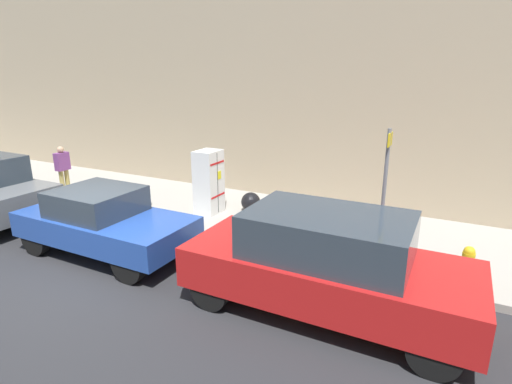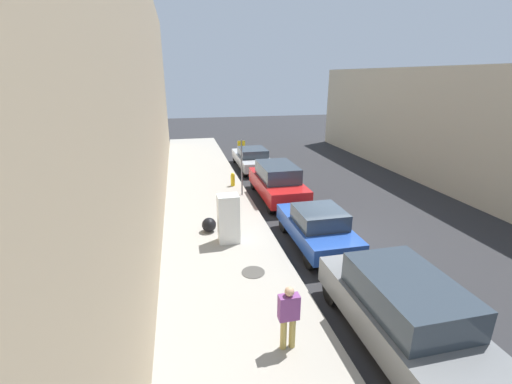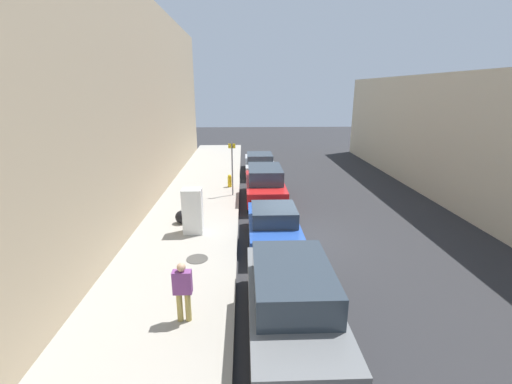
{
  "view_description": "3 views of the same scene",
  "coord_description": "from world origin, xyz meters",
  "px_view_note": "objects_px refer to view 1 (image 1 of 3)",
  "views": [
    {
      "loc": [
        4.97,
        6.49,
        3.83
      ],
      "look_at": [
        -2.59,
        2.6,
        1.34
      ],
      "focal_mm": 28.0,
      "sensor_mm": 36.0,
      "label": 1
    },
    {
      "loc": [
        -5.29,
        -10.44,
        5.78
      ],
      "look_at": [
        -2.31,
        2.81,
        1.13
      ],
      "focal_mm": 24.0,
      "sensor_mm": 36.0,
      "label": 2
    },
    {
      "loc": [
        -1.86,
        -11.78,
        5.47
      ],
      "look_at": [
        -1.36,
        1.83,
        1.36
      ],
      "focal_mm": 24.0,
      "sensor_mm": 36.0,
      "label": 3
    }
  ],
  "objects_px": {
    "discarded_refrigerator": "(209,182)",
    "parked_hatchback_blue": "(104,221)",
    "street_sign_post": "(384,195)",
    "parked_suv_red": "(326,263)",
    "trash_bag": "(251,202)",
    "pedestrian_walking_far": "(63,167)",
    "fire_hydrant": "(467,264)"
  },
  "relations": [
    {
      "from": "discarded_refrigerator",
      "to": "parked_hatchback_blue",
      "type": "relative_size",
      "value": 0.44
    },
    {
      "from": "street_sign_post",
      "to": "parked_suv_red",
      "type": "relative_size",
      "value": 0.59
    },
    {
      "from": "trash_bag",
      "to": "parked_hatchback_blue",
      "type": "relative_size",
      "value": 0.14
    },
    {
      "from": "street_sign_post",
      "to": "pedestrian_walking_far",
      "type": "xyz_separation_m",
      "value": [
        -0.86,
        -10.11,
        -0.68
      ]
    },
    {
      "from": "discarded_refrigerator",
      "to": "fire_hydrant",
      "type": "xyz_separation_m",
      "value": [
        1.15,
        6.39,
        -0.5
      ]
    },
    {
      "from": "discarded_refrigerator",
      "to": "parked_suv_red",
      "type": "distance_m",
      "value": 5.25
    },
    {
      "from": "discarded_refrigerator",
      "to": "trash_bag",
      "type": "height_order",
      "value": "discarded_refrigerator"
    },
    {
      "from": "trash_bag",
      "to": "parked_hatchback_blue",
      "type": "height_order",
      "value": "parked_hatchback_blue"
    },
    {
      "from": "street_sign_post",
      "to": "fire_hydrant",
      "type": "xyz_separation_m",
      "value": [
        -0.22,
        1.54,
        -1.17
      ]
    },
    {
      "from": "trash_bag",
      "to": "fire_hydrant",
      "type": "bearing_deg",
      "value": 71.95
    },
    {
      "from": "fire_hydrant",
      "to": "discarded_refrigerator",
      "type": "bearing_deg",
      "value": -100.19
    },
    {
      "from": "discarded_refrigerator",
      "to": "street_sign_post",
      "type": "height_order",
      "value": "street_sign_post"
    },
    {
      "from": "fire_hydrant",
      "to": "parked_suv_red",
      "type": "xyz_separation_m",
      "value": [
        1.86,
        -2.09,
        0.38
      ]
    },
    {
      "from": "trash_bag",
      "to": "pedestrian_walking_far",
      "type": "bearing_deg",
      "value": -79.81
    },
    {
      "from": "fire_hydrant",
      "to": "parked_hatchback_blue",
      "type": "distance_m",
      "value": 7.38
    },
    {
      "from": "parked_hatchback_blue",
      "to": "discarded_refrigerator",
      "type": "bearing_deg",
      "value": 165.99
    },
    {
      "from": "discarded_refrigerator",
      "to": "parked_suv_red",
      "type": "height_order",
      "value": "discarded_refrigerator"
    },
    {
      "from": "discarded_refrigerator",
      "to": "fire_hydrant",
      "type": "height_order",
      "value": "discarded_refrigerator"
    },
    {
      "from": "pedestrian_walking_far",
      "to": "parked_hatchback_blue",
      "type": "bearing_deg",
      "value": 3.42
    },
    {
      "from": "trash_bag",
      "to": "parked_suv_red",
      "type": "relative_size",
      "value": 0.12
    },
    {
      "from": "street_sign_post",
      "to": "trash_bag",
      "type": "relative_size",
      "value": 5.13
    },
    {
      "from": "discarded_refrigerator",
      "to": "parked_hatchback_blue",
      "type": "xyz_separation_m",
      "value": [
        3.01,
        -0.75,
        -0.27
      ]
    },
    {
      "from": "discarded_refrigerator",
      "to": "parked_hatchback_blue",
      "type": "height_order",
      "value": "discarded_refrigerator"
    },
    {
      "from": "trash_bag",
      "to": "parked_suv_red",
      "type": "bearing_deg",
      "value": 42.48
    },
    {
      "from": "fire_hydrant",
      "to": "parked_suv_red",
      "type": "bearing_deg",
      "value": -48.27
    },
    {
      "from": "discarded_refrigerator",
      "to": "parked_hatchback_blue",
      "type": "distance_m",
      "value": 3.12
    },
    {
      "from": "pedestrian_walking_far",
      "to": "street_sign_post",
      "type": "bearing_deg",
      "value": 27.59
    },
    {
      "from": "pedestrian_walking_far",
      "to": "trash_bag",
      "type": "bearing_deg",
      "value": 42.63
    },
    {
      "from": "fire_hydrant",
      "to": "parked_hatchback_blue",
      "type": "relative_size",
      "value": 0.18
    },
    {
      "from": "street_sign_post",
      "to": "parked_suv_red",
      "type": "bearing_deg",
      "value": -18.39
    },
    {
      "from": "fire_hydrant",
      "to": "trash_bag",
      "type": "relative_size",
      "value": 1.33
    },
    {
      "from": "street_sign_post",
      "to": "parked_hatchback_blue",
      "type": "distance_m",
      "value": 5.91
    }
  ]
}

